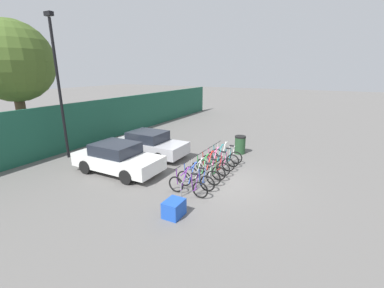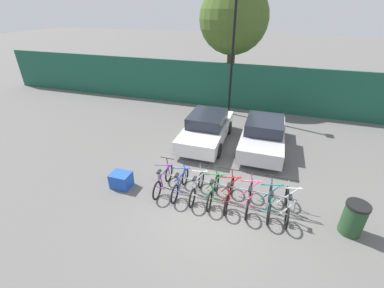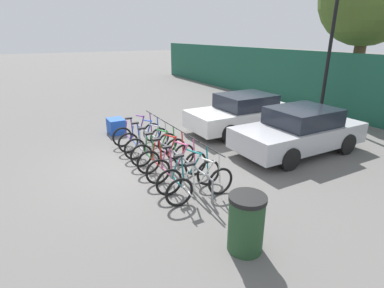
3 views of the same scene
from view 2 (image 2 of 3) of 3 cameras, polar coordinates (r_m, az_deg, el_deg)
name	(u,v)px [view 2 (image 2 of 3)]	position (r m, az deg, el deg)	size (l,w,h in m)	color
ground_plane	(207,209)	(8.58, 3.43, -14.26)	(120.00, 120.00, 0.00)	#605E5B
hoarding_wall	(248,88)	(16.31, 12.36, 12.10)	(36.00, 0.16, 2.76)	#19513D
bike_rack	(222,186)	(8.72, 6.71, -9.35)	(4.70, 0.04, 0.57)	gray
bicycle_purple	(163,180)	(9.18, -6.42, -8.04)	(0.68, 1.71, 1.05)	black
bicycle_blue	(180,184)	(8.98, -2.66, -8.82)	(0.68, 1.71, 1.05)	black
bicycle_silver	(197,187)	(8.82, 1.11, -9.57)	(0.68, 1.71, 1.05)	black
bicycle_green	(213,190)	(8.71, 4.75, -10.25)	(0.68, 1.71, 1.05)	black
bicycle_red	(229,194)	(8.64, 8.27, -10.86)	(0.68, 1.71, 1.05)	black
bicycle_pink	(249,198)	(8.60, 12.58, -11.56)	(0.68, 1.71, 1.05)	black
bicycle_teal	(270,202)	(8.61, 16.88, -12.18)	(0.68, 1.71, 1.05)	black
bicycle_white	(287,205)	(8.65, 20.35, -12.64)	(0.68, 1.71, 1.05)	black
car_white	(207,128)	(12.14, 3.28, 3.50)	(1.91, 4.23, 1.40)	silver
car_silver	(263,135)	(11.95, 15.53, 2.02)	(1.91, 4.15, 1.40)	#B7B7BC
lamp_post	(233,43)	(14.93, 9.15, 21.28)	(0.24, 0.44, 7.31)	black
trash_bin	(354,218)	(8.81, 32.26, -13.80)	(0.63, 0.63, 1.03)	#234728
cargo_crate	(121,180)	(9.66, -15.45, -7.71)	(0.70, 0.56, 0.55)	blue
tree_behind_hoarding	(234,19)	(17.69, 9.25, 25.68)	(4.25, 4.25, 7.20)	brown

